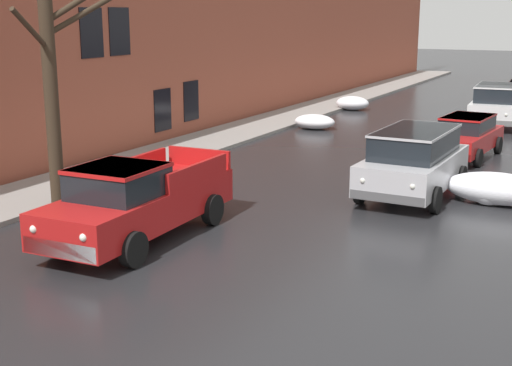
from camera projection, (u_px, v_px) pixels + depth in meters
name	position (u px, v px, depth m)	size (l,w,h in m)	color
left_sidewalk_slab	(177.00, 151.00, 24.85)	(2.75, 80.00, 0.12)	gray
brick_townhouse_facade	(128.00, 2.00, 24.46)	(0.63, 80.00, 10.47)	#9E4C38
snow_bank_near_corner_left	(314.00, 122.00, 29.92)	(1.78, 1.28, 0.62)	white
snow_bank_along_left_kerb	(496.00, 189.00, 17.92)	(2.67, 1.15, 0.83)	white
snow_bank_mid_block_left	(352.00, 103.00, 35.90)	(1.71, 1.31, 0.71)	white
bare_tree_second_along_sidewalk	(54.00, 69.00, 16.91)	(1.61, 3.21, 7.19)	#382B1E
pickup_truck_red_approaching_near_lane	(137.00, 200.00, 15.00)	(2.16, 5.35, 1.76)	red
suv_silver_parked_kerbside_close	(414.00, 160.00, 18.63)	(2.25, 4.56, 1.82)	#B7B7BC
sedan_red_parked_kerbside_mid	(466.00, 136.00, 23.84)	(2.10, 4.43, 1.42)	red
suv_white_parked_far_down_block	(496.00, 104.00, 30.44)	(2.28, 4.45, 1.82)	silver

